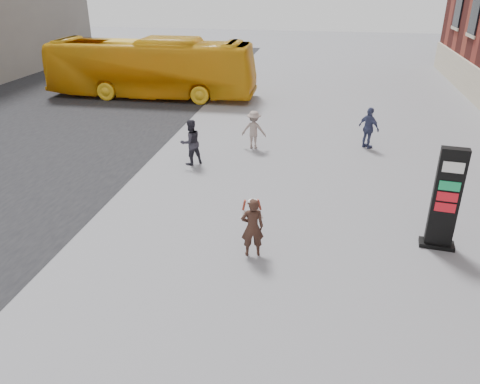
% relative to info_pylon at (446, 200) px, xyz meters
% --- Properties ---
extents(ground, '(100.00, 100.00, 0.00)m').
position_rel_info_pylon_xyz_m(ground, '(-4.58, -0.83, -1.36)').
color(ground, '#9E9EA3').
extents(info_pylon, '(0.91, 0.54, 2.72)m').
position_rel_info_pylon_xyz_m(info_pylon, '(0.00, 0.00, 0.00)').
color(info_pylon, black).
rests_on(info_pylon, ground).
extents(woman, '(0.70, 0.66, 1.57)m').
position_rel_info_pylon_xyz_m(woman, '(-4.69, -1.27, -0.55)').
color(woman, '#321E17').
rests_on(woman, ground).
extents(bus, '(11.75, 2.93, 3.26)m').
position_rel_info_pylon_xyz_m(bus, '(-12.94, 14.10, 0.27)').
color(bus, gold).
rests_on(bus, road).
extents(pedestrian_a, '(1.04, 1.03, 1.69)m').
position_rel_info_pylon_xyz_m(pedestrian_a, '(-7.91, 4.46, -0.51)').
color(pedestrian_a, '#2A2932').
rests_on(pedestrian_a, ground).
extents(pedestrian_b, '(1.02, 0.62, 1.54)m').
position_rel_info_pylon_xyz_m(pedestrian_b, '(-5.90, 6.60, -0.59)').
color(pedestrian_b, gray).
rests_on(pedestrian_b, ground).
extents(pedestrian_c, '(0.99, 0.97, 1.67)m').
position_rel_info_pylon_xyz_m(pedestrian_c, '(-1.35, 7.46, -0.52)').
color(pedestrian_c, '#3E446A').
rests_on(pedestrian_c, ground).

